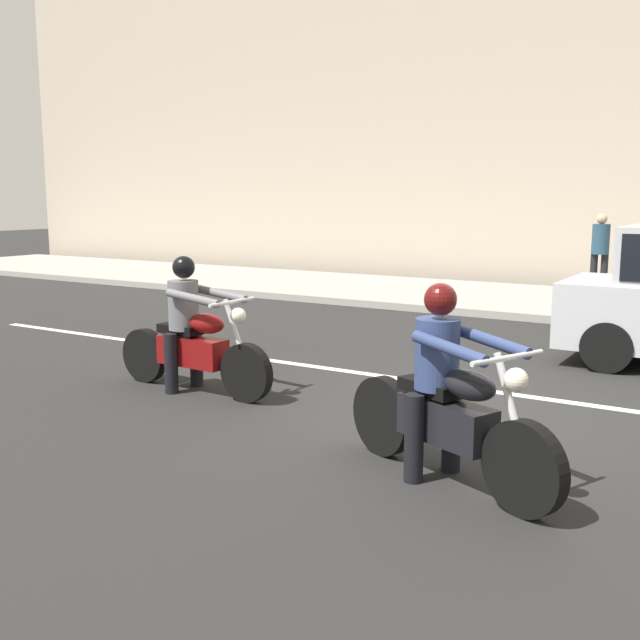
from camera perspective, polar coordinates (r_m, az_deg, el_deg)
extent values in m
plane|color=#242424|center=(7.75, 12.03, -7.03)|extent=(80.00, 80.00, 0.00)
cube|color=#99968E|center=(15.37, 22.22, 0.89)|extent=(40.00, 4.40, 0.14)
cube|color=silver|center=(8.48, 16.25, -5.73)|extent=(18.00, 0.14, 0.01)
cylinder|color=black|center=(5.36, 15.36, -10.92)|extent=(0.67, 0.38, 0.68)
cylinder|color=black|center=(6.36, 4.85, -7.33)|extent=(0.67, 0.38, 0.68)
cylinder|color=silver|center=(5.31, 14.53, -6.84)|extent=(0.36, 0.20, 0.80)
cube|color=black|center=(5.79, 9.67, -7.69)|extent=(0.87, 0.59, 0.32)
ellipsoid|color=black|center=(5.55, 11.36, -4.92)|extent=(0.54, 0.41, 0.22)
cube|color=black|center=(5.85, 8.49, -5.11)|extent=(0.57, 0.43, 0.10)
cylinder|color=silver|center=(5.26, 14.21, -2.83)|extent=(0.31, 0.66, 0.04)
sphere|color=silver|center=(5.24, 14.80, -4.47)|extent=(0.17, 0.17, 0.17)
cylinder|color=silver|center=(6.14, 8.73, -7.85)|extent=(0.67, 0.34, 0.07)
cylinder|color=black|center=(5.79, 7.22, -8.99)|extent=(0.20, 0.20, 0.69)
cylinder|color=black|center=(6.06, 10.06, -8.23)|extent=(0.20, 0.20, 0.69)
cylinder|color=navy|center=(5.75, 8.97, -2.59)|extent=(0.45, 0.45, 0.55)
cylinder|color=navy|center=(5.33, 9.86, -2.14)|extent=(0.68, 0.36, 0.16)
cylinder|color=navy|center=(5.64, 13.05, -1.61)|extent=(0.68, 0.36, 0.16)
sphere|color=tan|center=(5.66, 9.21, 1.27)|extent=(0.20, 0.20, 0.20)
sphere|color=#510F0F|center=(5.66, 9.22, 1.57)|extent=(0.25, 0.25, 0.25)
cylinder|color=black|center=(7.96, -5.67, -4.05)|extent=(0.64, 0.15, 0.64)
cylinder|color=black|center=(9.02, -13.28, -2.65)|extent=(0.64, 0.15, 0.64)
cylinder|color=silver|center=(7.96, -6.37, -1.31)|extent=(0.37, 0.07, 0.81)
cube|color=maroon|center=(8.44, -9.74, -2.39)|extent=(0.87, 0.32, 0.32)
ellipsoid|color=maroon|center=(8.23, -8.70, -0.27)|extent=(0.49, 0.26, 0.22)
cube|color=black|center=(8.52, -10.65, -0.68)|extent=(0.53, 0.26, 0.10)
cylinder|color=silver|center=(7.94, -6.75, 1.39)|extent=(0.07, 0.70, 0.04)
sphere|color=silver|center=(7.91, -6.29, 0.34)|extent=(0.17, 0.17, 0.17)
cylinder|color=silver|center=(8.79, -10.40, -2.74)|extent=(0.70, 0.10, 0.07)
cylinder|color=black|center=(8.43, -11.35, -3.29)|extent=(0.16, 0.16, 0.67)
cylinder|color=black|center=(8.71, -9.47, -2.83)|extent=(0.16, 0.16, 0.67)
cylinder|color=slate|center=(8.44, -10.42, 1.13)|extent=(0.36, 0.36, 0.55)
cylinder|color=slate|center=(8.02, -9.73, 1.65)|extent=(0.73, 0.12, 0.16)
cylinder|color=slate|center=(8.33, -7.63, 2.00)|extent=(0.73, 0.12, 0.16)
sphere|color=tan|center=(8.38, -10.41, 3.80)|extent=(0.20, 0.20, 0.20)
sphere|color=black|center=(8.38, -10.41, 4.00)|extent=(0.25, 0.25, 0.25)
cylinder|color=black|center=(10.67, 21.95, -1.23)|extent=(0.64, 1.76, 0.64)
cylinder|color=black|center=(15.96, 20.22, 3.18)|extent=(0.14, 0.14, 0.89)
cylinder|color=black|center=(15.92, 20.92, 3.12)|extent=(0.14, 0.14, 0.89)
cylinder|color=#234256|center=(15.88, 20.72, 5.82)|extent=(0.34, 0.34, 0.60)
sphere|color=tan|center=(15.87, 20.81, 7.27)|extent=(0.21, 0.21, 0.21)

